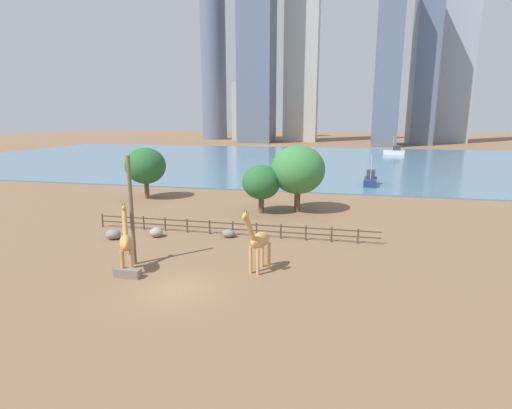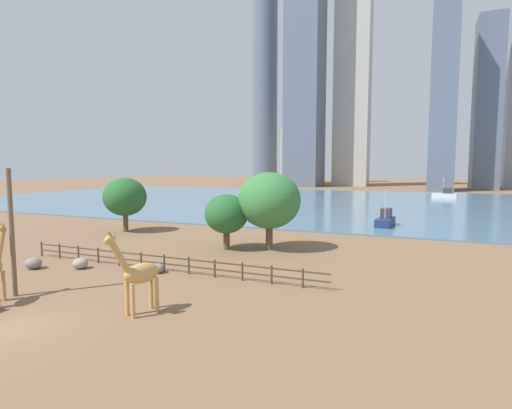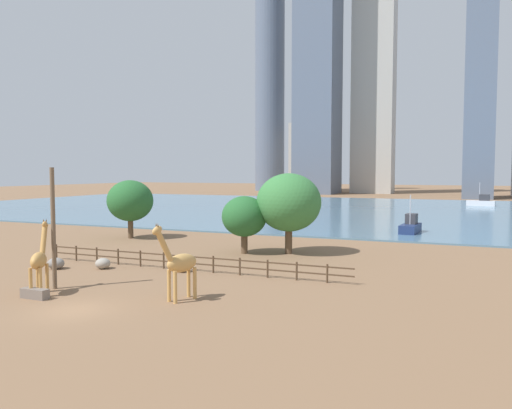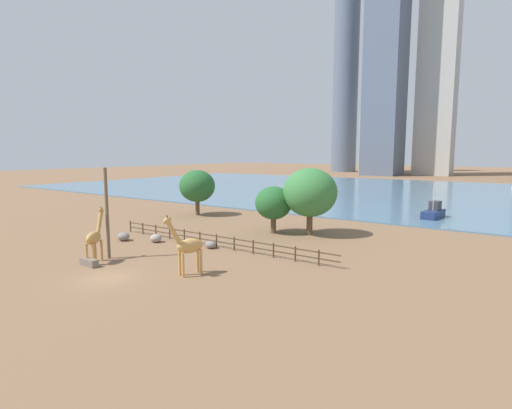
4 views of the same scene
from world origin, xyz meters
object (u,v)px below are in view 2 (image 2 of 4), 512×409
at_px(tree_center_broad, 269,201).
at_px(boat_ferry, 445,195).
at_px(utility_pole, 12,233).
at_px(boat_sailboat, 385,220).
at_px(boulder_small, 157,268).
at_px(boulder_by_pole, 33,263).
at_px(boulder_near_fence, 80,263).
at_px(tree_right_tall, 125,197).
at_px(giraffe_companion, 139,274).
at_px(tree_left_large, 226,214).

bearing_deg(tree_center_broad, boat_ferry, 76.16).
xyz_separation_m(utility_pole, boat_sailboat, (18.57, 38.61, -2.97)).
bearing_deg(boat_sailboat, boulder_small, -19.35).
height_order(utility_pole, boulder_by_pole, utility_pole).
xyz_separation_m(boulder_near_fence, tree_right_tall, (-9.09, 15.71, 3.87)).
distance_m(boulder_by_pole, tree_right_tall, 18.52).
bearing_deg(utility_pole, boat_ferry, 73.42).
relative_size(giraffe_companion, boulder_near_fence, 4.02).
height_order(boulder_small, tree_right_tall, tree_right_tall).
relative_size(giraffe_companion, tree_left_large, 0.88).
relative_size(giraffe_companion, boat_ferry, 0.80).
height_order(boulder_near_fence, tree_center_broad, tree_center_broad).
bearing_deg(tree_right_tall, boulder_near_fence, -59.96).
bearing_deg(boat_sailboat, utility_pole, -20.88).
xyz_separation_m(giraffe_companion, boat_ferry, (18.96, 93.78, -1.19)).
bearing_deg(boat_ferry, utility_pole, 80.31).
bearing_deg(utility_pole, boulder_near_fence, 103.44).
distance_m(giraffe_companion, boat_ferry, 95.69).
xyz_separation_m(tree_right_tall, boat_ferry, (38.74, 72.02, -3.24)).
relative_size(giraffe_companion, tree_center_broad, 0.63).
relative_size(boulder_small, tree_left_large, 0.21).
height_order(tree_left_large, tree_center_broad, tree_center_broad).
relative_size(boulder_near_fence, boat_sailboat, 0.22).
relative_size(tree_left_large, boat_ferry, 0.91).
height_order(boulder_small, boat_ferry, boat_ferry).
relative_size(utility_pole, tree_center_broad, 1.06).
distance_m(boulder_near_fence, tree_left_large, 13.53).
relative_size(boulder_near_fence, boat_ferry, 0.20).
xyz_separation_m(giraffe_companion, boulder_near_fence, (-10.69, 6.05, -1.82)).
distance_m(giraffe_companion, boulder_near_fence, 12.42).
relative_size(boulder_near_fence, tree_left_large, 0.22).
bearing_deg(giraffe_companion, boat_sailboat, -173.54).
relative_size(tree_center_broad, boat_ferry, 1.27).
xyz_separation_m(giraffe_companion, tree_center_broad, (0.42, 18.57, 2.52)).
distance_m(boulder_by_pole, boat_sailboat, 40.92).
bearing_deg(tree_center_broad, tree_right_tall, 170.99).
xyz_separation_m(boulder_near_fence, tree_center_broad, (11.11, 12.51, 4.34)).
distance_m(tree_right_tall, boat_ferry, 81.84).
bearing_deg(boulder_by_pole, giraffe_companion, -18.08).
relative_size(giraffe_companion, boat_sailboat, 0.90).
bearing_deg(boulder_by_pole, boat_sailboat, 54.96).
relative_size(boulder_near_fence, boulder_small, 1.05).
xyz_separation_m(boulder_by_pole, boat_sailboat, (23.50, 33.50, 0.53)).
bearing_deg(boulder_near_fence, tree_left_large, 56.48).
height_order(utility_pole, boulder_small, utility_pole).
height_order(boulder_by_pole, tree_right_tall, tree_right_tall).
bearing_deg(boulder_small, boulder_by_pole, -164.13).
height_order(boulder_near_fence, tree_right_tall, tree_right_tall).
distance_m(boulder_by_pole, tree_left_large, 16.66).
relative_size(tree_center_broad, boat_sailboat, 1.41).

